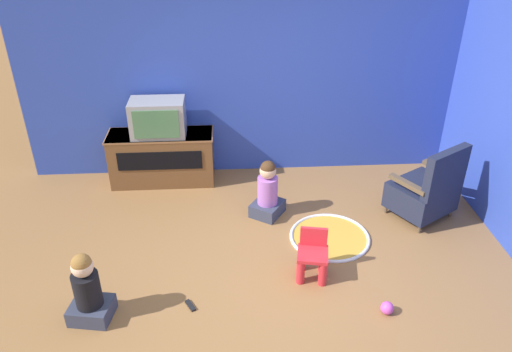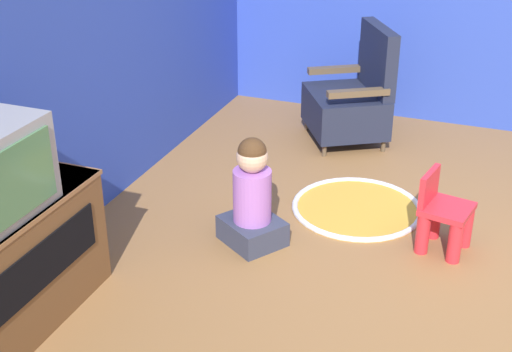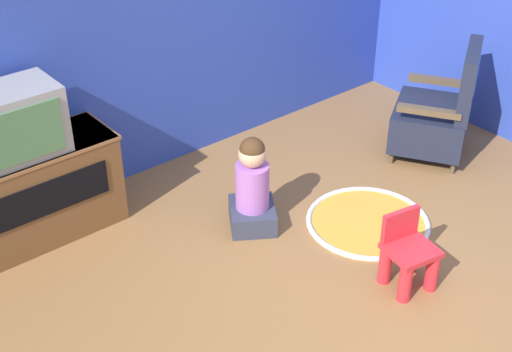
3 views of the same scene
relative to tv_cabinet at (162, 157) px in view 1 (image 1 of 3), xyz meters
name	(u,v)px [view 1 (image 1 of 3)]	position (x,y,z in m)	size (l,w,h in m)	color
ground_plane	(279,285)	(1.29, -2.07, -0.35)	(30.00, 30.00, 0.00)	olive
wall_back	(244,77)	(1.07, 0.31, 0.93)	(5.56, 0.12, 2.55)	#2D47B2
tv_cabinet	(162,157)	(0.00, 0.00, 0.00)	(1.32, 0.47, 0.67)	brown
television	(158,118)	(0.00, -0.02, 0.55)	(0.66, 0.41, 0.45)	#939399
black_armchair	(426,191)	(3.07, -1.02, 0.00)	(0.86, 0.83, 0.94)	brown
yellow_kid_chair	(312,258)	(1.63, -1.95, -0.13)	(0.34, 0.33, 0.49)	red
play_mat	(330,237)	(1.92, -1.36, -0.34)	(0.88, 0.88, 0.04)	gold
child_watching_left	(88,291)	(-0.40, -2.38, -0.05)	(0.40, 0.36, 0.69)	#33384C
child_watching_center	(268,192)	(1.28, -0.85, -0.05)	(0.46, 0.47, 0.70)	#33384C
toy_ball	(387,308)	(2.22, -2.50, -0.29)	(0.12, 0.12, 0.12)	#CC4CB2
remote_control	(190,305)	(0.46, -2.31, -0.34)	(0.11, 0.15, 0.02)	black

